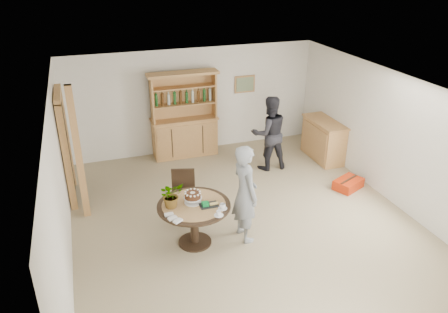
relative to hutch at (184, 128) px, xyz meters
The scene contains 17 objects.
ground 3.33m from the hutch, 84.71° to the right, with size 7.00×7.00×0.00m, color tan.
room_shell 3.41m from the hutch, 84.65° to the right, with size 6.04×7.04×2.52m.
doorway 2.94m from the hutch, 154.78° to the right, with size 0.13×1.10×2.18m.
pine_post 3.20m from the hutch, 139.62° to the right, with size 0.12×0.12×2.50m, color tan.
hutch is the anchor object (origin of this frame).
sideboard 3.29m from the hutch, 22.21° to the right, with size 0.54×1.26×0.94m.
dining_table 3.60m from the hutch, 101.49° to the right, with size 1.20×1.20×0.76m.
dining_chair 2.79m from the hutch, 104.44° to the right, with size 0.52×0.52×0.95m.
birthday_cake 3.56m from the hutch, 101.65° to the right, with size 0.30×0.30×0.20m.
flower_vase 3.65m from the hutch, 107.06° to the right, with size 0.38×0.33×0.42m, color #3F7233.
gift_tray 3.69m from the hutch, 97.84° to the right, with size 0.30×0.20×0.08m.
coffee_cup_a 3.82m from the hutch, 94.77° to the right, with size 0.15×0.15×0.09m.
coffee_cup_b 4.00m from the hutch, 96.28° to the right, with size 0.15×0.15×0.08m.
napkins 4.01m from the hutch, 106.35° to the right, with size 0.24×0.33×0.03m.
teen_boy 3.64m from the hutch, 87.91° to the right, with size 0.63×0.41×1.72m, color gray.
adult_person 2.07m from the hutch, 38.98° to the right, with size 0.82×0.64×1.69m, color black.
red_suitcase 3.95m from the hutch, 44.20° to the right, with size 0.71×0.61×0.21m.
Camera 1 is at (-2.49, -6.20, 4.46)m, focal length 35.00 mm.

